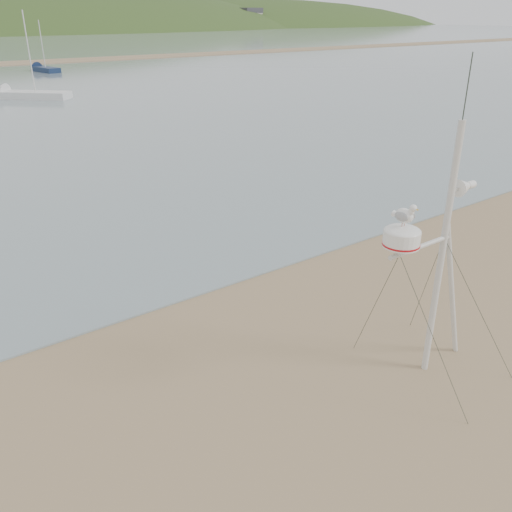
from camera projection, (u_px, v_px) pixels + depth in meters
ground at (192, 455)px, 7.66m from camera, size 560.00×560.00×0.00m
mast_rig at (434, 308)px, 8.95m from camera, size 2.32×2.48×5.25m
sailboat_white_near at (15, 94)px, 39.61m from camera, size 5.71×5.68×6.46m
sailboat_blue_far at (40, 69)px, 58.30m from camera, size 2.17×5.63×5.51m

